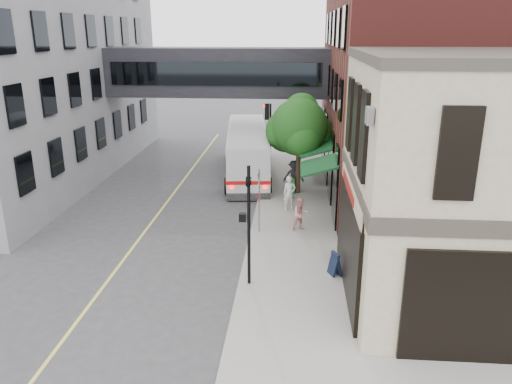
% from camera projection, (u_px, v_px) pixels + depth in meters
% --- Properties ---
extents(ground, '(120.00, 120.00, 0.00)m').
position_uv_depth(ground, '(232.00, 315.00, 16.64)').
color(ground, '#38383A').
rests_on(ground, ground).
extents(sidewalk_main, '(4.00, 60.00, 0.15)m').
position_uv_depth(sidewalk_main, '(294.00, 188.00, 29.73)').
color(sidewalk_main, gray).
rests_on(sidewalk_main, ground).
extents(corner_building, '(10.19, 8.12, 8.45)m').
position_uv_depth(corner_building, '(505.00, 184.00, 16.56)').
color(corner_building, tan).
rests_on(corner_building, ground).
extents(brick_building, '(13.76, 18.00, 14.00)m').
position_uv_depth(brick_building, '(440.00, 69.00, 27.94)').
color(brick_building, '#581F1B').
rests_on(brick_building, ground).
extents(skyway_bridge, '(14.00, 3.18, 3.00)m').
position_uv_depth(skyway_bridge, '(219.00, 72.00, 31.90)').
color(skyway_bridge, black).
rests_on(skyway_bridge, ground).
extents(traffic_signal_near, '(0.44, 0.22, 4.60)m').
position_uv_depth(traffic_signal_near, '(248.00, 211.00, 17.58)').
color(traffic_signal_near, black).
rests_on(traffic_signal_near, sidewalk_main).
extents(traffic_signal_far, '(0.53, 0.28, 4.50)m').
position_uv_depth(traffic_signal_far, '(268.00, 124.00, 31.69)').
color(traffic_signal_far, black).
rests_on(traffic_signal_far, sidewalk_main).
extents(street_sign_pole, '(0.08, 0.75, 3.00)m').
position_uv_depth(street_sign_pole, '(259.00, 195.00, 22.64)').
color(street_sign_pole, gray).
rests_on(street_sign_pole, sidewalk_main).
extents(street_tree, '(3.80, 3.20, 5.60)m').
position_uv_depth(street_tree, '(299.00, 127.00, 27.78)').
color(street_tree, '#382619').
rests_on(street_tree, sidewalk_main).
extents(lane_marking, '(0.12, 40.00, 0.01)m').
position_uv_depth(lane_marking, '(162.00, 209.00, 26.48)').
color(lane_marking, '#D8CC4C').
rests_on(lane_marking, ground).
extents(bus, '(3.65, 11.37, 3.01)m').
position_uv_depth(bus, '(247.00, 149.00, 32.30)').
color(bus, silver).
rests_on(bus, ground).
extents(pedestrian_a, '(0.74, 0.57, 1.81)m').
position_uv_depth(pedestrian_a, '(289.00, 193.00, 25.67)').
color(pedestrian_a, silver).
rests_on(pedestrian_a, sidewalk_main).
extents(pedestrian_b, '(0.93, 0.84, 1.56)m').
position_uv_depth(pedestrian_b, '(300.00, 214.00, 23.13)').
color(pedestrian_b, pink).
rests_on(pedestrian_b, sidewalk_main).
extents(pedestrian_c, '(1.20, 0.70, 1.83)m').
position_uv_depth(pedestrian_c, '(294.00, 176.00, 28.66)').
color(pedestrian_c, black).
rests_on(pedestrian_c, sidewalk_main).
extents(newspaper_box, '(0.48, 0.44, 0.88)m').
position_uv_depth(newspaper_box, '(291.00, 186.00, 28.50)').
color(newspaper_box, '#155C20').
rests_on(newspaper_box, sidewalk_main).
extents(sandwich_board, '(0.51, 0.60, 0.91)m').
position_uv_depth(sandwich_board, '(335.00, 264.00, 18.95)').
color(sandwich_board, black).
rests_on(sandwich_board, sidewalk_main).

